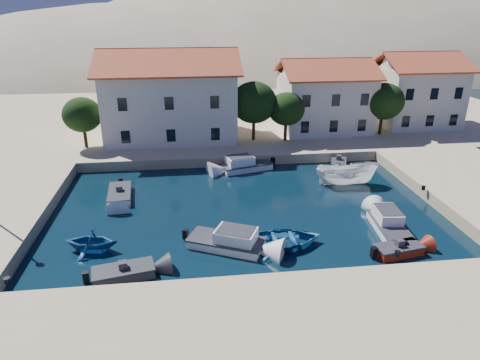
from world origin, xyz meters
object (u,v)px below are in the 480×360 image
Objects in this scene: building_mid at (325,94)px; rowboat_south at (282,246)px; building_left at (170,93)px; cabin_cruiser_east at (390,225)px; cabin_cruiser_south at (226,241)px; building_right at (417,88)px; boat_east at (346,184)px.

building_mid reaches higher than rowboat_south.
building_left reaches higher than cabin_cruiser_east.
building_left is 24.23m from cabin_cruiser_south.
building_mid is at bearing 0.12° from cabin_cruiser_east.
building_right is at bearing 69.62° from cabin_cruiser_south.
boat_east is at bearing 5.84° from cabin_cruiser_east.
building_right is 22.04m from boat_east.
building_mid is (18.00, 1.00, -0.71)m from building_left.
building_right is 36.60m from cabin_cruiser_south.
cabin_cruiser_east is at bearing -175.93° from boat_east.
cabin_cruiser_south is at bearing -80.25° from building_left.
building_right is at bearing 3.81° from building_left.
building_left is 18.04m from building_mid.
building_right is 1.74× the size of rowboat_south.
rowboat_south is at bearing 102.86° from cabin_cruiser_east.
building_mid is 24.13m from cabin_cruiser_east.
rowboat_south is 1.11× the size of cabin_cruiser_east.
building_left is 1.40× the size of building_mid.
building_right is at bearing -46.11° from rowboat_south.
building_mid is 15.93m from boat_east.
building_left is 2.65× the size of boat_east.
cabin_cruiser_east is at bearing 28.92° from cabin_cruiser_south.
building_left is 25.52m from rowboat_south.
cabin_cruiser_east is (15.77, -22.55, -5.46)m from building_left.
building_mid is at bearing 85.45° from cabin_cruiser_south.
rowboat_south is 0.98× the size of boat_east.
building_mid reaches higher than cabin_cruiser_east.
building_left is at bearing 13.06° from rowboat_south.
boat_east is (-14.27, -15.87, -5.47)m from building_right.
building_right reaches higher than rowboat_south.
building_right reaches higher than building_mid.
building_left is at bearing 40.49° from cabin_cruiser_east.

